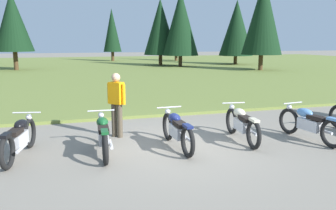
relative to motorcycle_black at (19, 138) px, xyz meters
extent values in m
plane|color=gray|center=(3.42, -0.26, -0.44)|extent=(140.00, 140.00, 0.00)
cube|color=olive|center=(3.42, 24.94, -0.39)|extent=(80.00, 44.00, 0.10)
cylinder|color=#47331E|center=(-2.85, 23.42, 0.38)|extent=(0.36, 0.36, 1.64)
cone|color=black|center=(-2.85, 23.42, 3.63)|extent=(3.14, 3.14, 4.86)
cylinder|color=#47331E|center=(14.34, 32.92, 0.07)|extent=(0.36, 0.36, 1.01)
cone|color=black|center=(14.34, 32.92, 3.25)|extent=(2.24, 2.24, 5.37)
cylinder|color=#47331E|center=(6.71, 34.40, 0.17)|extent=(0.36, 0.36, 1.22)
cone|color=black|center=(6.71, 34.40, 3.34)|extent=(2.16, 2.16, 5.10)
cylinder|color=#47331E|center=(11.64, 23.41, 0.14)|extent=(0.36, 0.36, 1.15)
cone|color=black|center=(11.64, 23.41, 3.71)|extent=(3.41, 3.41, 6.01)
cylinder|color=#47331E|center=(10.20, 25.28, 0.14)|extent=(0.36, 0.36, 1.16)
cone|color=black|center=(10.20, 25.28, 3.41)|extent=(3.25, 3.25, 5.39)
cylinder|color=#47331E|center=(16.64, 17.42, 0.26)|extent=(0.36, 0.36, 1.39)
cone|color=black|center=(16.64, 17.42, 4.05)|extent=(3.28, 3.28, 6.20)
cylinder|color=#47331E|center=(18.11, 24.60, 0.06)|extent=(0.36, 0.36, 1.01)
cone|color=black|center=(18.11, 24.60, 3.37)|extent=(3.48, 3.48, 5.61)
torus|color=black|center=(0.14, 0.67, -0.09)|extent=(0.25, 0.71, 0.70)
torus|color=black|center=(-0.15, -0.70, -0.09)|extent=(0.25, 0.71, 0.70)
cube|color=silver|center=(0.00, -0.01, -0.04)|extent=(0.33, 0.67, 0.28)
ellipsoid|color=black|center=(0.03, 0.16, 0.24)|extent=(0.36, 0.52, 0.22)
cube|color=black|center=(-0.05, -0.23, 0.18)|extent=(0.32, 0.52, 0.10)
cube|color=black|center=(-0.15, -0.70, 0.25)|extent=(0.20, 0.34, 0.06)
cylinder|color=silver|center=(0.12, 0.57, 0.42)|extent=(0.61, 0.16, 0.03)
sphere|color=silver|center=(0.15, 0.69, 0.29)|extent=(0.14, 0.14, 0.14)
cylinder|color=silver|center=(0.07, -0.33, -0.14)|extent=(0.18, 0.55, 0.07)
torus|color=black|center=(1.78, 0.41, -0.09)|extent=(0.14, 0.70, 0.70)
torus|color=black|center=(1.70, -0.99, -0.09)|extent=(0.14, 0.70, 0.70)
cube|color=silver|center=(1.74, -0.29, -0.04)|extent=(0.23, 0.65, 0.28)
ellipsoid|color=#144C23|center=(1.75, -0.11, 0.24)|extent=(0.29, 0.49, 0.22)
cube|color=black|center=(1.73, -0.51, 0.18)|extent=(0.25, 0.49, 0.10)
cube|color=#144C23|center=(1.70, -0.99, 0.25)|extent=(0.16, 0.33, 0.06)
cylinder|color=silver|center=(1.77, 0.31, 0.42)|extent=(0.62, 0.07, 0.03)
sphere|color=silver|center=(1.78, 0.43, 0.29)|extent=(0.14, 0.14, 0.14)
cylinder|color=silver|center=(1.86, -0.60, -0.14)|extent=(0.10, 0.55, 0.07)
torus|color=black|center=(3.42, 0.35, -0.09)|extent=(0.11, 0.70, 0.70)
torus|color=black|center=(3.44, -1.05, -0.09)|extent=(0.11, 0.70, 0.70)
cube|color=silver|center=(3.43, -0.35, -0.04)|extent=(0.21, 0.64, 0.28)
ellipsoid|color=navy|center=(3.43, -0.17, 0.24)|extent=(0.27, 0.48, 0.22)
cube|color=black|center=(3.43, -0.57, 0.18)|extent=(0.23, 0.48, 0.10)
cube|color=navy|center=(3.44, -1.05, 0.25)|extent=(0.14, 0.32, 0.06)
cylinder|color=silver|center=(3.42, 0.25, 0.42)|extent=(0.62, 0.04, 0.03)
sphere|color=silver|center=(3.42, 0.37, 0.29)|extent=(0.14, 0.14, 0.14)
cylinder|color=silver|center=(3.57, -0.65, -0.14)|extent=(0.08, 0.55, 0.07)
torus|color=black|center=(5.25, 0.43, -0.09)|extent=(0.18, 0.71, 0.70)
torus|color=black|center=(5.09, -0.96, -0.09)|extent=(0.18, 0.71, 0.70)
cube|color=silver|center=(5.17, -0.26, -0.04)|extent=(0.27, 0.66, 0.28)
ellipsoid|color=beige|center=(5.19, -0.08, 0.24)|extent=(0.31, 0.51, 0.22)
cube|color=black|center=(5.14, -0.48, 0.18)|extent=(0.27, 0.50, 0.10)
cube|color=beige|center=(5.09, -0.96, 0.25)|extent=(0.17, 0.33, 0.06)
cylinder|color=silver|center=(5.23, 0.33, 0.42)|extent=(0.62, 0.10, 0.03)
sphere|color=silver|center=(5.25, 0.45, 0.29)|extent=(0.14, 0.14, 0.14)
cylinder|color=silver|center=(5.27, -0.58, -0.14)|extent=(0.13, 0.55, 0.07)
torus|color=black|center=(6.72, -0.03, -0.09)|extent=(0.19, 0.71, 0.70)
torus|color=black|center=(6.89, -1.42, -0.09)|extent=(0.19, 0.71, 0.70)
cube|color=silver|center=(6.81, -0.72, -0.04)|extent=(0.28, 0.66, 0.28)
ellipsoid|color=#598CC6|center=(6.78, -0.54, 0.24)|extent=(0.32, 0.51, 0.22)
cube|color=black|center=(6.83, -0.94, 0.18)|extent=(0.28, 0.50, 0.10)
cube|color=#598CC6|center=(6.89, -1.42, 0.25)|extent=(0.18, 0.34, 0.06)
cylinder|color=silver|center=(6.73, -0.13, 0.42)|extent=(0.62, 0.11, 0.03)
sphere|color=silver|center=(6.71, -0.01, 0.29)|extent=(0.14, 0.14, 0.14)
cylinder|color=silver|center=(6.98, -1.00, -0.14)|extent=(0.14, 0.55, 0.07)
cylinder|color=#4C4233|center=(2.30, 0.93, 0.00)|extent=(0.14, 0.14, 0.88)
cylinder|color=#4C4233|center=(2.17, 1.06, 0.00)|extent=(0.14, 0.14, 0.88)
cube|color=orange|center=(2.24, 1.00, 0.72)|extent=(0.41, 0.41, 0.56)
sphere|color=tan|center=(2.24, 1.00, 1.12)|extent=(0.22, 0.22, 0.22)
cylinder|color=orange|center=(2.40, 0.83, 0.70)|extent=(0.09, 0.09, 0.52)
cylinder|color=orange|center=(2.08, 1.16, 0.70)|extent=(0.09, 0.09, 0.52)
camera|label=1|loc=(1.00, -7.66, 2.02)|focal=36.55mm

